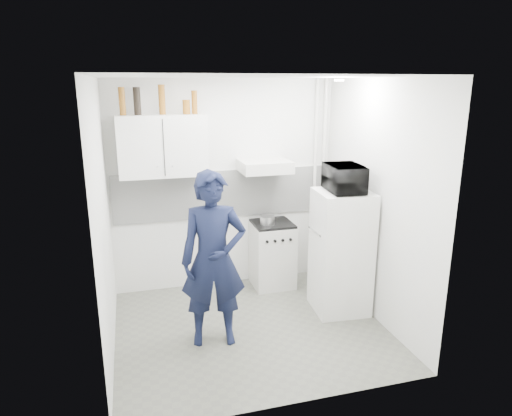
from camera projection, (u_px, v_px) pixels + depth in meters
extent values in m
plane|color=#5A5A50|center=(251.00, 328.00, 4.89)|extent=(2.80, 2.80, 0.00)
plane|color=white|center=(250.00, 76.00, 4.21)|extent=(2.80, 2.80, 0.00)
plane|color=silver|center=(225.00, 186.00, 5.71)|extent=(2.80, 0.00, 2.80)
plane|color=silver|center=(103.00, 223.00, 4.19)|extent=(0.00, 2.60, 2.60)
plane|color=silver|center=(376.00, 202.00, 4.91)|extent=(0.00, 2.60, 2.60)
imported|color=black|center=(214.00, 260.00, 4.44)|extent=(0.69, 0.50, 1.76)
cube|color=silver|center=(272.00, 255.00, 5.86)|extent=(0.51, 0.51, 0.82)
cube|color=white|center=(341.00, 252.00, 5.14)|extent=(0.62, 0.62, 1.40)
cube|color=black|center=(273.00, 224.00, 5.75)|extent=(0.49, 0.49, 0.03)
cylinder|color=silver|center=(267.00, 220.00, 5.67)|extent=(0.18, 0.18, 0.10)
imported|color=black|center=(345.00, 178.00, 4.92)|extent=(0.56, 0.41, 0.29)
cylinder|color=brown|center=(122.00, 101.00, 4.97)|extent=(0.07, 0.07, 0.30)
cylinder|color=black|center=(137.00, 101.00, 5.01)|extent=(0.08, 0.08, 0.30)
cylinder|color=brown|center=(162.00, 100.00, 5.08)|extent=(0.07, 0.07, 0.33)
cylinder|color=brown|center=(186.00, 107.00, 5.17)|extent=(0.08, 0.08, 0.16)
cylinder|color=brown|center=(194.00, 102.00, 5.18)|extent=(0.07, 0.07, 0.26)
cube|color=white|center=(163.00, 146.00, 5.21)|extent=(1.00, 0.35, 0.70)
cube|color=silver|center=(265.00, 166.00, 5.52)|extent=(0.60, 0.50, 0.14)
cube|color=white|center=(225.00, 194.00, 5.72)|extent=(2.74, 0.03, 0.60)
cylinder|color=silver|center=(323.00, 181.00, 5.97)|extent=(0.05, 0.05, 2.60)
cylinder|color=silver|center=(314.00, 182.00, 5.94)|extent=(0.04, 0.04, 2.60)
cylinder|color=white|center=(339.00, 80.00, 4.66)|extent=(0.10, 0.10, 0.02)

